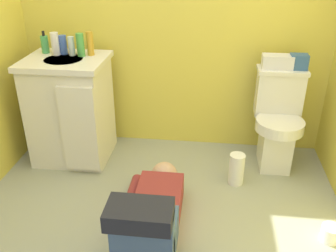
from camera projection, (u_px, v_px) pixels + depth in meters
ground_plane at (156, 223)px, 2.38m from camera, size 2.91×3.11×0.04m
toilet at (278, 121)px, 2.82m from camera, size 0.36×0.46×0.75m
vanity_cabinet at (71, 109)px, 2.89m from camera, size 0.60×0.53×0.82m
faucet at (70, 47)px, 2.81m from camera, size 0.02×0.02×0.10m
person_plumber at (152, 213)px, 2.16m from camera, size 0.39×1.06×0.52m
tissue_box at (277, 62)px, 2.70m from camera, size 0.22×0.11×0.10m
toiletry_bag at (299, 62)px, 2.69m from camera, size 0.12×0.09×0.11m
soap_dispenser at (45, 44)px, 2.81m from camera, size 0.06×0.06×0.17m
bottle_white at (55, 44)px, 2.75m from camera, size 0.06×0.06×0.17m
bottle_blue at (63, 45)px, 2.78m from camera, size 0.06×0.06×0.14m
bottle_clear at (71, 46)px, 2.75m from camera, size 0.05×0.05×0.14m
bottle_green at (80, 45)px, 2.72m from camera, size 0.06×0.06×0.17m
bottle_amber at (90, 44)px, 2.74m from camera, size 0.05×0.05×0.18m
paper_towel_roll at (236, 169)px, 2.68m from camera, size 0.11×0.11×0.24m
toilet_paper_roll at (330, 234)px, 2.19m from camera, size 0.11×0.11×0.10m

